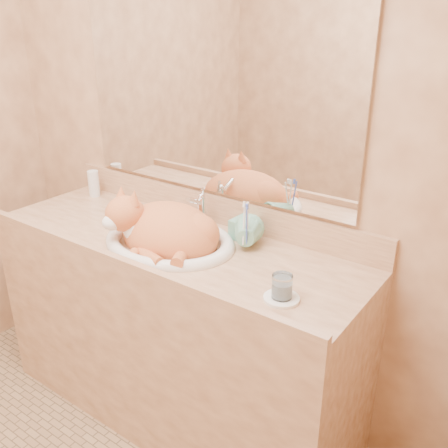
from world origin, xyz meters
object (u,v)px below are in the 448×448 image
Objects in this scene: vanity_counter at (175,330)px; water_glass at (282,286)px; sink_basin at (169,224)px; soap_dispenser at (236,221)px; cat at (162,227)px; toothbrush_cup at (245,240)px.

water_glass is at bearing -12.43° from vanity_counter.
soap_dispenser reaches higher than sink_basin.
sink_basin is 0.03m from cat.
cat is 3.58× the size of toothbrush_cup.
cat is at bearing -158.93° from toothbrush_cup.
soap_dispenser is at bearing 143.12° from water_glass.
soap_dispenser reaches higher than toothbrush_cup.
cat reaches higher than sink_basin.
sink_basin is 0.31m from toothbrush_cup.
toothbrush_cup reaches higher than water_glass.
sink_basin is at bearing -62.07° from vanity_counter.
soap_dispenser is at bearing 34.64° from vanity_counter.
toothbrush_cup is (0.29, 0.10, -0.03)m from sink_basin.
vanity_counter is 0.51m from sink_basin.
sink_basin is at bearing -138.44° from soap_dispenser.
cat reaches higher than soap_dispenser.
soap_dispenser reaches higher than vanity_counter.
soap_dispenser reaches higher than water_glass.
vanity_counter is 3.00× the size of sink_basin.
toothbrush_cup is (0.30, 0.08, 0.48)m from vanity_counter.
soap_dispenser is 0.46m from water_glass.
vanity_counter is at bearing -164.76° from toothbrush_cup.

